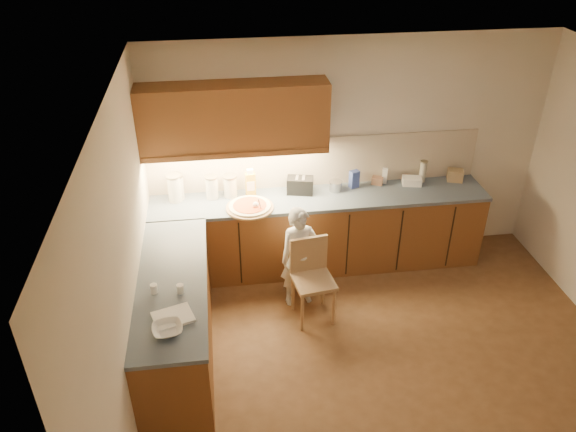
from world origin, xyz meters
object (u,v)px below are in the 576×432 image
at_px(oil_jug, 250,184).
at_px(pizza_on_board, 250,207).
at_px(wooden_chair, 311,274).
at_px(child, 300,257).
at_px(toaster, 300,185).

bearing_deg(oil_jug, pizza_on_board, -96.36).
xyz_separation_m(pizza_on_board, wooden_chair, (0.56, -0.69, -0.43)).
relative_size(child, toaster, 3.59).
distance_m(pizza_on_board, oil_jug, 0.32).
height_order(oil_jug, toaster, oil_jug).
distance_m(pizza_on_board, child, 0.76).
height_order(wooden_chair, oil_jug, oil_jug).
distance_m(child, toaster, 0.88).
xyz_separation_m(child, toaster, (0.12, 0.75, 0.44)).
relative_size(pizza_on_board, wooden_chair, 0.58).
bearing_deg(oil_jug, toaster, -1.05).
relative_size(wooden_chair, oil_jug, 2.70).
bearing_deg(child, oil_jug, 109.33).
distance_m(wooden_chair, oil_jug, 1.24).
xyz_separation_m(child, oil_jug, (-0.43, 0.76, 0.50)).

